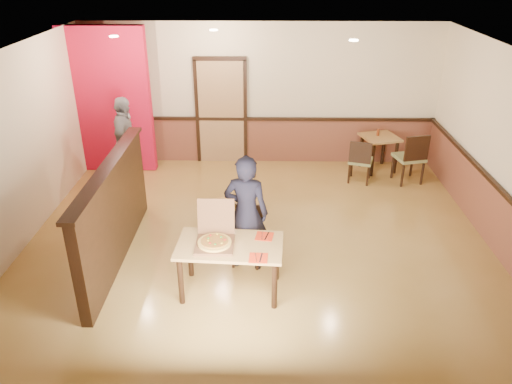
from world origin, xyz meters
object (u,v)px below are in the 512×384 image
at_px(side_chair_left, 360,160).
at_px(passerby, 126,143).
at_px(diner_chair, 248,232).
at_px(pizza_box, 215,239).
at_px(condiment, 378,132).
at_px(side_table, 379,145).
at_px(diner, 246,213).
at_px(main_table, 230,252).
at_px(side_chair_right, 411,156).

xyz_separation_m(side_chair_left, passerby, (-4.32, -0.19, 0.38)).
height_order(side_chair_left, passerby, passerby).
distance_m(diner_chair, pizza_box, 0.87).
distance_m(diner_chair, condiment, 4.15).
distance_m(side_table, pizza_box, 4.93).
distance_m(side_table, diner, 4.25).
relative_size(main_table, side_table, 1.67).
relative_size(side_chair_left, pizza_box, 1.53).
height_order(pizza_box, condiment, pizza_box).
bearing_deg(passerby, pizza_box, -150.06).
bearing_deg(side_table, main_table, -123.90).
bearing_deg(diner_chair, side_table, 60.35).
bearing_deg(side_chair_left, diner, 71.01).
height_order(main_table, diner, diner).
height_order(diner, passerby, passerby).
xyz_separation_m(side_table, condiment, (-0.04, 0.05, 0.24)).
relative_size(main_table, passerby, 0.81).
bearing_deg(diner_chair, condiment, 61.19).
distance_m(main_table, diner_chair, 0.77).
relative_size(side_chair_left, side_table, 1.04).
xyz_separation_m(main_table, side_chair_left, (2.22, 3.40, -0.13)).
xyz_separation_m(side_chair_right, passerby, (-5.26, -0.18, 0.30)).
xyz_separation_m(diner_chair, condiment, (2.45, 3.33, 0.32)).
bearing_deg(side_chair_left, diner_chair, 69.78).
height_order(main_table, passerby, passerby).
distance_m(main_table, side_chair_right, 4.63).
distance_m(side_chair_left, condiment, 0.84).
xyz_separation_m(main_table, pizza_box, (-0.18, 0.01, 0.17)).
distance_m(main_table, condiment, 4.85).
relative_size(side_chair_right, pizza_box, 1.78).
distance_m(side_chair_left, side_table, 0.77).
bearing_deg(diner, side_table, -116.65).
height_order(passerby, condiment, passerby).
xyz_separation_m(diner, condiment, (2.47, 3.47, -0.06)).
bearing_deg(side_chair_right, condiment, -66.78).
height_order(diner_chair, passerby, passerby).
height_order(side_chair_left, diner, diner).
distance_m(main_table, pizza_box, 0.25).
bearing_deg(side_table, passerby, -170.50).
height_order(main_table, condiment, condiment).
bearing_deg(main_table, passerby, 126.74).
height_order(diner_chair, side_chair_left, side_chair_left).
xyz_separation_m(pizza_box, condiment, (2.83, 4.04, 0.00)).
xyz_separation_m(main_table, diner, (0.19, 0.59, 0.23)).
relative_size(main_table, condiment, 10.14).
bearing_deg(condiment, diner_chair, -126.40).
xyz_separation_m(side_chair_left, side_chair_right, (0.94, -0.01, 0.08)).
relative_size(side_chair_left, condiment, 6.33).
height_order(side_chair_right, passerby, passerby).
relative_size(side_chair_right, diner, 0.59).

